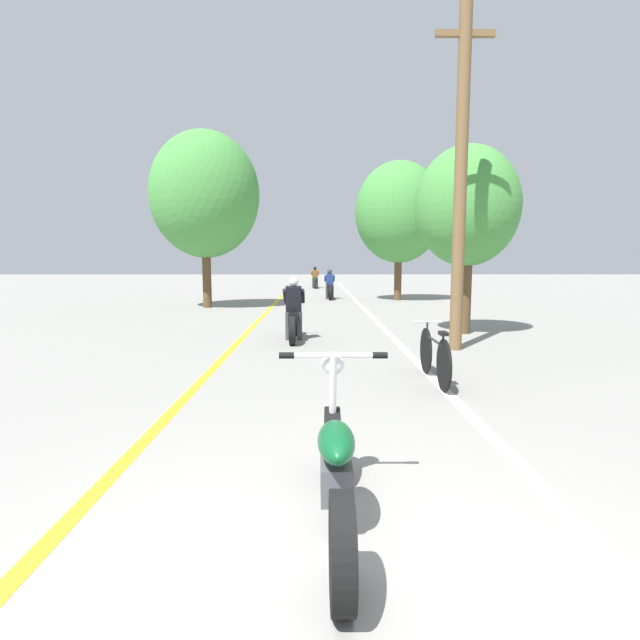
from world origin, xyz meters
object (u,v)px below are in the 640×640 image
object	(u,v)px
roadside_tree_right_near	(467,207)
roadside_tree_left	(205,195)
motorcycle_foreground	(336,467)
bicycle_parked	(434,356)
roadside_tree_right_far	(399,212)
motorcycle_rider_lead	(294,316)
utility_pole	(461,176)
motorcycle_rider_mid	(330,288)
motorcycle_rider_far	(315,280)

from	to	relation	value
roadside_tree_right_near	roadside_tree_left	world-z (taller)	roadside_tree_left
motorcycle_foreground	bicycle_parked	xyz separation A→B (m)	(1.58, 3.95, -0.03)
roadside_tree_right_far	bicycle_parked	world-z (taller)	roadside_tree_right_far
roadside_tree_right_near	motorcycle_foreground	distance (m)	9.75
motorcycle_foreground	bicycle_parked	distance (m)	4.25
motorcycle_foreground	roadside_tree_right_far	bearing A→B (deg)	79.53
motorcycle_rider_lead	roadside_tree_left	bearing A→B (deg)	114.91
roadside_tree_right_far	roadside_tree_left	world-z (taller)	roadside_tree_left
bicycle_parked	motorcycle_foreground	bearing A→B (deg)	-111.86
motorcycle_foreground	motorcycle_rider_lead	size ratio (longest dim) A/B	1.04
motorcycle_rider_lead	bicycle_parked	bearing A→B (deg)	-60.20
motorcycle_rider_lead	utility_pole	bearing A→B (deg)	-20.98
motorcycle_foreground	bicycle_parked	size ratio (longest dim) A/B	1.14
motorcycle_rider_mid	bicycle_parked	bearing A→B (deg)	-86.02
roadside_tree_right_far	motorcycle_rider_mid	xyz separation A→B (m)	(-2.98, 0.68, -3.29)
motorcycle_rider_mid	motorcycle_rider_far	distance (m)	9.05
motorcycle_foreground	motorcycle_rider_lead	xyz separation A→B (m)	(-0.62, 7.79, 0.12)
utility_pole	motorcycle_rider_far	size ratio (longest dim) A/B	3.01
motorcycle_rider_lead	bicycle_parked	distance (m)	4.43
roadside_tree_right_far	motorcycle_rider_lead	size ratio (longest dim) A/B	3.02
motorcycle_foreground	bicycle_parked	bearing A→B (deg)	68.14
roadside_tree_right_far	motorcycle_rider_far	world-z (taller)	roadside_tree_right_far
motorcycle_foreground	motorcycle_rider_far	bearing A→B (deg)	90.36
roadside_tree_right_far	motorcycle_foreground	size ratio (longest dim) A/B	2.92
roadside_tree_right_far	motorcycle_rider_far	distance (m)	10.88
roadside_tree_left	motorcycle_rider_mid	xyz separation A→B (m)	(4.67, 4.07, -3.59)
motorcycle_foreground	bicycle_parked	world-z (taller)	motorcycle_foreground
motorcycle_rider_lead	roadside_tree_right_far	bearing A→B (deg)	69.64
bicycle_parked	motorcycle_rider_far	bearing A→B (deg)	94.10
motorcycle_foreground	motorcycle_rider_mid	xyz separation A→B (m)	(0.50, 19.51, 0.11)
bicycle_parked	roadside_tree_left	bearing A→B (deg)	116.59
motorcycle_rider_mid	motorcycle_rider_far	size ratio (longest dim) A/B	0.94
roadside_tree_right_far	roadside_tree_left	xyz separation A→B (m)	(-7.65, -3.39, 0.30)
roadside_tree_right_near	motorcycle_rider_far	xyz separation A→B (m)	(-3.61, 19.77, -2.47)
roadside_tree_right_near	roadside_tree_right_far	world-z (taller)	roadside_tree_right_far
motorcycle_rider_mid	roadside_tree_right_far	bearing A→B (deg)	-12.92
motorcycle_rider_lead	bicycle_parked	size ratio (longest dim) A/B	1.10
motorcycle_rider_lead	bicycle_parked	world-z (taller)	motorcycle_rider_lead
roadside_tree_right_near	roadside_tree_right_far	xyz separation A→B (m)	(0.05, 10.07, 0.82)
roadside_tree_right_far	bicycle_parked	distance (m)	15.39
roadside_tree_right_near	motorcycle_rider_mid	size ratio (longest dim) A/B	2.19
roadside_tree_right_near	bicycle_parked	xyz separation A→B (m)	(-1.84, -4.81, -2.61)
roadside_tree_right_far	motorcycle_foreground	world-z (taller)	roadside_tree_right_far
roadside_tree_right_far	motorcycle_rider_mid	world-z (taller)	roadside_tree_right_far
utility_pole	roadside_tree_right_far	size ratio (longest dim) A/B	1.08
roadside_tree_left	roadside_tree_right_far	bearing A→B (deg)	23.90
utility_pole	motorcycle_foreground	xyz separation A→B (m)	(-2.62, -6.55, -2.92)
roadside_tree_right_far	motorcycle_rider_lead	bearing A→B (deg)	-110.36
roadside_tree_left	motorcycle_foreground	bearing A→B (deg)	-74.89
utility_pole	bicycle_parked	bearing A→B (deg)	-111.71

